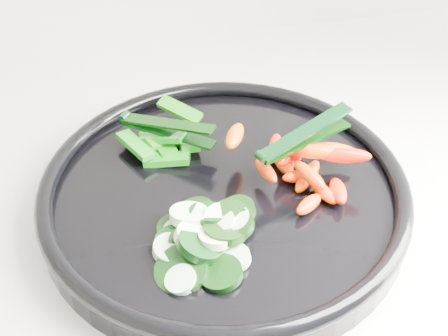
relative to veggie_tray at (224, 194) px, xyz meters
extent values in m
cylinder|color=black|center=(0.00, 0.00, -0.01)|extent=(0.38, 0.38, 0.02)
torus|color=black|center=(0.00, 0.00, 0.01)|extent=(0.38, 0.38, 0.02)
cylinder|color=black|center=(-0.06, -0.10, 0.01)|extent=(0.07, 0.07, 0.03)
cylinder|color=#D4ECBC|center=(-0.06, -0.11, 0.01)|extent=(0.04, 0.04, 0.02)
cylinder|color=black|center=(-0.05, -0.07, 0.01)|extent=(0.05, 0.05, 0.02)
cylinder|color=beige|center=(-0.05, -0.06, 0.01)|extent=(0.04, 0.04, 0.02)
cylinder|color=black|center=(-0.03, -0.11, 0.01)|extent=(0.06, 0.05, 0.02)
cylinder|color=beige|center=(-0.01, -0.09, 0.01)|extent=(0.04, 0.04, 0.02)
cylinder|color=black|center=(-0.04, -0.03, 0.01)|extent=(0.04, 0.04, 0.02)
cylinder|color=#DEF3C3|center=(-0.05, -0.05, 0.01)|extent=(0.03, 0.03, 0.02)
cylinder|color=black|center=(-0.05, -0.05, 0.01)|extent=(0.06, 0.06, 0.02)
cylinder|color=beige|center=(-0.05, -0.05, 0.01)|extent=(0.05, 0.05, 0.01)
cylinder|color=black|center=(-0.06, -0.06, 0.01)|extent=(0.05, 0.05, 0.02)
cylinder|color=beige|center=(-0.07, -0.07, 0.01)|extent=(0.05, 0.05, 0.02)
cylinder|color=black|center=(-0.06, -0.05, 0.01)|extent=(0.05, 0.05, 0.02)
cylinder|color=#C8E9BB|center=(-0.05, -0.07, 0.01)|extent=(0.04, 0.04, 0.02)
cylinder|color=black|center=(-0.01, -0.06, 0.02)|extent=(0.05, 0.05, 0.02)
cylinder|color=beige|center=(0.00, -0.06, 0.02)|extent=(0.04, 0.04, 0.02)
cylinder|color=black|center=(-0.03, -0.04, 0.02)|extent=(0.05, 0.05, 0.02)
cylinder|color=#E7FBC8|center=(-0.04, -0.04, 0.02)|extent=(0.05, 0.05, 0.02)
cylinder|color=black|center=(-0.04, -0.08, 0.02)|extent=(0.05, 0.05, 0.03)
cylinder|color=beige|center=(-0.05, -0.07, 0.02)|extent=(0.05, 0.05, 0.03)
cylinder|color=black|center=(-0.01, -0.06, 0.02)|extent=(0.06, 0.06, 0.03)
cylinder|color=beige|center=(-0.02, -0.05, 0.02)|extent=(0.05, 0.05, 0.03)
cylinder|color=black|center=(0.00, -0.05, 0.02)|extent=(0.04, 0.04, 0.02)
cylinder|color=beige|center=(-0.02, -0.06, 0.02)|extent=(0.03, 0.03, 0.02)
cylinder|color=black|center=(-0.01, -0.07, 0.02)|extent=(0.06, 0.06, 0.02)
cylinder|color=beige|center=(-0.03, -0.08, 0.02)|extent=(0.04, 0.04, 0.02)
ellipsoid|color=#E83B00|center=(0.09, -0.01, 0.01)|extent=(0.05, 0.04, 0.03)
ellipsoid|color=#FF2000|center=(0.09, -0.03, 0.01)|extent=(0.03, 0.04, 0.01)
ellipsoid|color=#FF2A00|center=(0.07, 0.03, 0.01)|extent=(0.02, 0.05, 0.03)
ellipsoid|color=#FF1A00|center=(0.11, -0.03, 0.01)|extent=(0.03, 0.05, 0.03)
ellipsoid|color=#EB3500|center=(0.07, 0.02, 0.01)|extent=(0.02, 0.04, 0.02)
ellipsoid|color=#FF3000|center=(0.07, -0.05, 0.01)|extent=(0.04, 0.04, 0.02)
ellipsoid|color=#E94200|center=(0.08, 0.00, 0.01)|extent=(0.04, 0.02, 0.02)
ellipsoid|color=#DF4300|center=(0.07, 0.05, 0.01)|extent=(0.03, 0.05, 0.02)
ellipsoid|color=#ED1F00|center=(0.04, 0.00, 0.03)|extent=(0.02, 0.04, 0.02)
ellipsoid|color=#E45500|center=(0.09, 0.02, 0.03)|extent=(0.03, 0.05, 0.02)
ellipsoid|color=#F71800|center=(0.08, 0.02, 0.03)|extent=(0.02, 0.04, 0.02)
ellipsoid|color=#FD5900|center=(0.08, -0.02, 0.03)|extent=(0.03, 0.05, 0.02)
ellipsoid|color=red|center=(0.07, 0.01, 0.03)|extent=(0.04, 0.04, 0.02)
ellipsoid|color=#E23800|center=(0.12, 0.01, 0.03)|extent=(0.06, 0.03, 0.02)
ellipsoid|color=#FF1300|center=(0.08, 0.00, 0.04)|extent=(0.04, 0.03, 0.02)
ellipsoid|color=#F05600|center=(0.02, 0.04, 0.04)|extent=(0.04, 0.05, 0.02)
ellipsoid|color=#F55600|center=(0.09, 0.00, 0.04)|extent=(0.05, 0.03, 0.02)
ellipsoid|color=#E83000|center=(0.12, -0.02, 0.04)|extent=(0.06, 0.04, 0.02)
cube|color=#15750B|center=(-0.05, 0.08, 0.01)|extent=(0.03, 0.05, 0.02)
cube|color=#0B740E|center=(-0.04, 0.09, 0.01)|extent=(0.06, 0.04, 0.03)
cube|color=#196C0A|center=(-0.02, 0.09, 0.01)|extent=(0.02, 0.06, 0.02)
cube|color=#0E720A|center=(-0.05, 0.06, 0.01)|extent=(0.05, 0.03, 0.02)
cube|color=#26740B|center=(-0.05, 0.08, 0.01)|extent=(0.07, 0.03, 0.02)
cube|color=#136C0A|center=(-0.07, 0.09, 0.01)|extent=(0.02, 0.06, 0.02)
cube|color=#176B0A|center=(-0.05, 0.08, 0.02)|extent=(0.05, 0.04, 0.02)
cube|color=#106009|center=(-0.08, 0.08, 0.02)|extent=(0.04, 0.06, 0.01)
cube|color=#1F700A|center=(-0.02, 0.13, 0.02)|extent=(0.05, 0.05, 0.02)
cylinder|color=black|center=(0.03, -0.01, 0.05)|extent=(0.01, 0.01, 0.01)
cube|color=black|center=(0.08, 0.01, 0.05)|extent=(0.11, 0.06, 0.00)
cube|color=black|center=(0.08, 0.01, 0.06)|extent=(0.11, 0.05, 0.02)
cylinder|color=black|center=(-0.09, 0.12, 0.03)|extent=(0.01, 0.01, 0.01)
cube|color=black|center=(-0.04, 0.08, 0.02)|extent=(0.10, 0.08, 0.00)
cube|color=black|center=(-0.04, 0.08, 0.04)|extent=(0.10, 0.08, 0.02)
camera|label=1|loc=(-0.11, -0.45, 0.43)|focal=50.00mm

